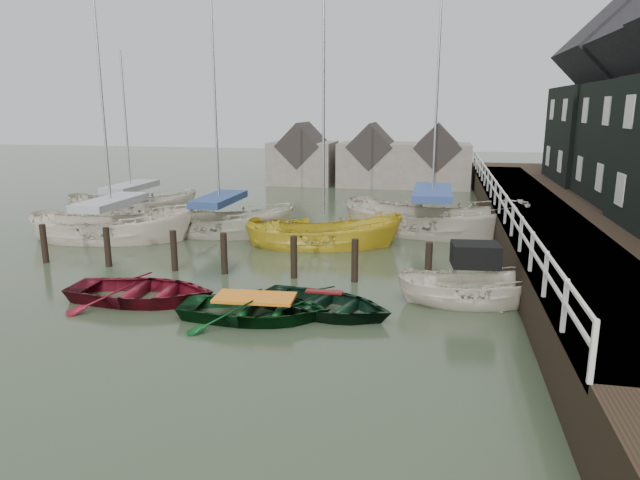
% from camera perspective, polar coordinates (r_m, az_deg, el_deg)
% --- Properties ---
extents(ground, '(120.00, 120.00, 0.00)m').
position_cam_1_polar(ground, '(16.35, -9.36, -6.51)').
color(ground, '#323D27').
rests_on(ground, ground).
extents(pier, '(3.04, 32.00, 2.70)m').
position_cam_1_polar(pier, '(25.06, 20.28, 1.43)').
color(pier, black).
rests_on(pier, ground).
extents(mooring_pilings, '(13.72, 0.22, 1.80)m').
position_cam_1_polar(mooring_pilings, '(19.26, -9.32, -1.92)').
color(mooring_pilings, black).
rests_on(mooring_pilings, ground).
extents(far_sheds, '(14.00, 4.08, 4.39)m').
position_cam_1_polar(far_sheds, '(40.77, 4.98, 8.07)').
color(far_sheds, '#665B51').
rests_on(far_sheds, ground).
extents(rowboat_red, '(4.44, 3.27, 0.89)m').
position_cam_1_polar(rowboat_red, '(17.28, -17.30, -5.86)').
color(rowboat_red, maroon).
rests_on(rowboat_red, ground).
extents(rowboat_green, '(4.21, 3.14, 0.83)m').
position_cam_1_polar(rowboat_green, '(15.30, -6.47, -7.81)').
color(rowboat_green, black).
rests_on(rowboat_green, ground).
extents(rowboat_dkgreen, '(4.53, 3.79, 0.81)m').
position_cam_1_polar(rowboat_dkgreen, '(15.60, 0.41, -7.31)').
color(rowboat_dkgreen, black).
rests_on(rowboat_dkgreen, ground).
extents(motorboat, '(4.41, 2.03, 2.55)m').
position_cam_1_polar(motorboat, '(16.82, 15.04, -5.88)').
color(motorboat, beige).
rests_on(motorboat, ground).
extents(sailboat_a, '(7.34, 3.79, 11.55)m').
position_cam_1_polar(sailboat_a, '(25.48, -19.92, 0.15)').
color(sailboat_a, beige).
rests_on(sailboat_a, ground).
extents(sailboat_b, '(6.81, 2.75, 12.34)m').
position_cam_1_polar(sailboat_b, '(25.43, -9.93, 0.74)').
color(sailboat_b, '#BBB5A0').
rests_on(sailboat_b, ground).
extents(sailboat_c, '(6.61, 3.41, 11.20)m').
position_cam_1_polar(sailboat_c, '(22.96, 0.34, -0.54)').
color(sailboat_c, gold).
rests_on(sailboat_c, ground).
extents(sailboat_d, '(8.59, 4.90, 13.18)m').
position_cam_1_polar(sailboat_d, '(25.57, 11.02, 0.74)').
color(sailboat_d, beige).
rests_on(sailboat_d, ground).
extents(sailboat_e, '(7.00, 3.70, 9.38)m').
position_cam_1_polar(sailboat_e, '(30.58, -18.21, 2.34)').
color(sailboat_e, '#BDB4A1').
rests_on(sailboat_e, ground).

